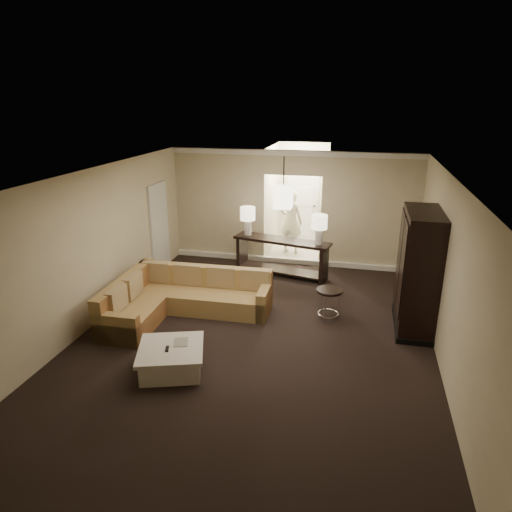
% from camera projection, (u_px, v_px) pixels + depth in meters
% --- Properties ---
extents(ground, '(8.00, 8.00, 0.00)m').
position_uv_depth(ground, '(254.00, 339.00, 7.89)').
color(ground, black).
rests_on(ground, ground).
extents(wall_back, '(6.00, 0.04, 2.80)m').
position_uv_depth(wall_back, '(292.00, 208.00, 11.11)').
color(wall_back, '#C1B492').
rests_on(wall_back, ground).
extents(wall_front, '(6.00, 0.04, 2.80)m').
position_uv_depth(wall_front, '(141.00, 426.00, 3.76)').
color(wall_front, '#C1B492').
rests_on(wall_front, ground).
extents(wall_left, '(0.04, 8.00, 2.80)m').
position_uv_depth(wall_left, '(90.00, 250.00, 8.08)').
color(wall_left, '#C1B492').
rests_on(wall_left, ground).
extents(wall_right, '(0.04, 8.00, 2.80)m').
position_uv_depth(wall_right, '(450.00, 279.00, 6.78)').
color(wall_right, '#C1B492').
rests_on(wall_right, ground).
extents(ceiling, '(6.00, 8.00, 0.02)m').
position_uv_depth(ceiling, '(254.00, 178.00, 6.97)').
color(ceiling, white).
rests_on(ceiling, wall_back).
extents(crown_molding, '(6.00, 0.10, 0.12)m').
position_uv_depth(crown_molding, '(293.00, 153.00, 10.63)').
color(crown_molding, white).
rests_on(crown_molding, wall_back).
extents(baseboard, '(6.00, 0.10, 0.12)m').
position_uv_depth(baseboard, '(290.00, 261.00, 11.51)').
color(baseboard, white).
rests_on(baseboard, ground).
extents(side_door, '(0.05, 0.90, 2.10)m').
position_uv_depth(side_door, '(159.00, 228.00, 10.76)').
color(side_door, silver).
rests_on(side_door, ground).
extents(foyer, '(1.44, 2.02, 2.80)m').
position_uv_depth(foyer, '(300.00, 201.00, 12.38)').
color(foyer, beige).
rests_on(foyer, ground).
extents(sectional_sofa, '(2.76, 2.19, 0.82)m').
position_uv_depth(sectional_sofa, '(179.00, 299.00, 8.70)').
color(sectional_sofa, brown).
rests_on(sectional_sofa, ground).
extents(coffee_table, '(1.22, 1.22, 0.41)m').
position_uv_depth(coffee_table, '(171.00, 358.00, 6.94)').
color(coffee_table, beige).
rests_on(coffee_table, ground).
extents(console_table, '(2.32, 0.98, 0.87)m').
position_uv_depth(console_table, '(282.00, 254.00, 10.59)').
color(console_table, black).
rests_on(console_table, ground).
extents(armoire, '(0.64, 1.49, 2.15)m').
position_uv_depth(armoire, '(417.00, 273.00, 8.03)').
color(armoire, black).
rests_on(armoire, ground).
extents(drink_table, '(0.48, 0.48, 0.60)m').
position_uv_depth(drink_table, '(329.00, 298.00, 8.48)').
color(drink_table, black).
rests_on(drink_table, ground).
extents(table_lamp_left, '(0.35, 0.35, 0.67)m').
position_uv_depth(table_lamp_left, '(248.00, 216.00, 10.68)').
color(table_lamp_left, silver).
rests_on(table_lamp_left, console_table).
extents(table_lamp_right, '(0.35, 0.35, 0.67)m').
position_uv_depth(table_lamp_right, '(319.00, 225.00, 9.97)').
color(table_lamp_right, silver).
rests_on(table_lamp_right, console_table).
extents(pendant_light, '(0.38, 0.38, 1.09)m').
position_uv_depth(pendant_light, '(283.00, 197.00, 9.73)').
color(pendant_light, black).
rests_on(pendant_light, ceiling).
extents(person, '(0.76, 0.59, 1.88)m').
position_uv_depth(person, '(291.00, 218.00, 12.02)').
color(person, '#EEE9C9').
rests_on(person, ground).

